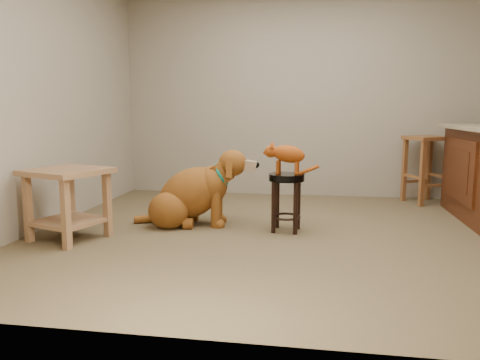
% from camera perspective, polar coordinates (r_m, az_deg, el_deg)
% --- Properties ---
extents(floor, '(4.50, 4.00, 0.01)m').
position_cam_1_polar(floor, '(4.18, 5.92, -6.60)').
color(floor, brown).
rests_on(floor, ground).
extents(room_shell, '(4.54, 4.04, 2.62)m').
position_cam_1_polar(room_shell, '(4.08, 6.30, 16.78)').
color(room_shell, gray).
rests_on(room_shell, ground).
extents(padded_stool, '(0.32, 0.32, 0.52)m').
position_cam_1_polar(padded_stool, '(4.21, 5.67, -1.29)').
color(padded_stool, black).
rests_on(padded_stool, ground).
extents(wood_stool, '(0.56, 0.56, 0.79)m').
position_cam_1_polar(wood_stool, '(5.91, 21.72, 1.33)').
color(wood_stool, brown).
rests_on(wood_stool, ground).
extents(side_table, '(0.74, 0.74, 0.60)m').
position_cam_1_polar(side_table, '(4.18, -20.26, -1.52)').
color(side_table, '#976B45').
rests_on(side_table, ground).
extents(golden_retriever, '(1.22, 0.63, 0.77)m').
position_cam_1_polar(golden_retriever, '(4.47, -5.90, -1.82)').
color(golden_retriever, brown).
rests_on(golden_retriever, ground).
extents(tabby_kitten, '(0.51, 0.17, 0.31)m').
position_cam_1_polar(tabby_kitten, '(4.17, 5.58, 3.07)').
color(tabby_kitten, '#9D400F').
rests_on(tabby_kitten, padded_stool).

